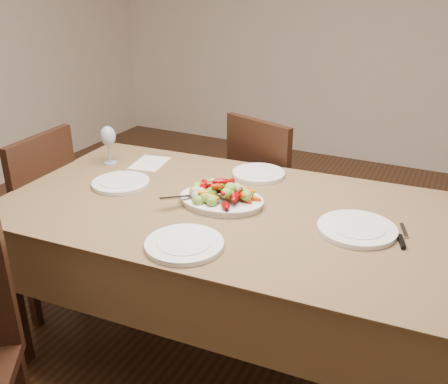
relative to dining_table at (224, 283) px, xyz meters
name	(u,v)px	position (x,y,z in m)	size (l,w,h in m)	color
floor	(200,355)	(-0.09, -0.08, -0.38)	(6.00, 6.00, 0.00)	#372010
wall_back	(369,3)	(-0.09, 2.92, 1.02)	(5.00, 0.02, 2.80)	beige
dining_table	(224,283)	(0.00, 0.00, 0.00)	(1.84, 1.04, 0.76)	brown
chair_far	(278,194)	(-0.05, 0.81, 0.10)	(0.42, 0.42, 0.95)	black
chair_left	(22,220)	(-1.12, -0.08, 0.10)	(0.42, 0.42, 0.95)	black
serving_platter	(221,201)	(-0.02, 0.01, 0.39)	(0.35, 0.26, 0.02)	white
roasted_vegetables	(221,189)	(-0.02, 0.01, 0.45)	(0.28, 0.19, 0.09)	#720204
serving_spoon	(203,194)	(-0.08, -0.03, 0.43)	(0.28, 0.06, 0.03)	#9EA0A8
plate_left	(121,183)	(-0.52, -0.01, 0.39)	(0.26, 0.26, 0.02)	white
plate_right	(357,229)	(0.54, 0.02, 0.39)	(0.29, 0.29, 0.02)	white
plate_far	(258,174)	(0.00, 0.37, 0.39)	(0.25, 0.25, 0.02)	white
plate_near	(184,244)	(0.03, -0.36, 0.39)	(0.28, 0.28, 0.02)	white
wine_glass	(109,144)	(-0.74, 0.19, 0.48)	(0.08, 0.08, 0.20)	#8C99A5
menu_card	(150,163)	(-0.56, 0.28, 0.38)	(0.15, 0.21, 0.00)	silver
table_knife	(402,237)	(0.70, 0.04, 0.38)	(0.02, 0.20, 0.01)	#9EA0A8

